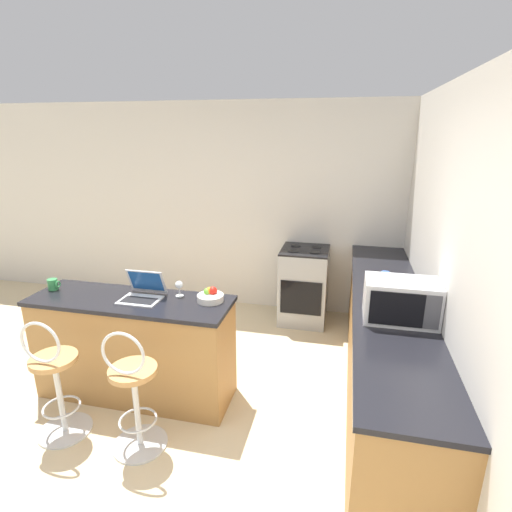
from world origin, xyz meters
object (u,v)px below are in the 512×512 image
object	(u,v)px
fruit_bowl	(210,296)
mug_blue	(385,276)
bar_stool_near	(55,382)
microwave	(401,301)
bar_stool_far	(134,394)
wine_glass_tall	(179,286)
stove_range	(304,285)
mug_green	(53,284)
laptop	(143,292)

from	to	relation	value
fruit_bowl	mug_blue	world-z (taller)	fruit_bowl
bar_stool_near	microwave	world-z (taller)	microwave
bar_stool_far	fruit_bowl	bearing A→B (deg)	63.68
microwave	wine_glass_tall	size ratio (longest dim) A/B	3.83
bar_stool_far	stove_range	distance (m)	2.55
microwave	wine_glass_tall	world-z (taller)	microwave
stove_range	mug_blue	xyz separation A→B (m)	(0.84, -0.89, 0.50)
stove_range	wine_glass_tall	size ratio (longest dim) A/B	6.81
microwave	mug_blue	world-z (taller)	microwave
bar_stool_near	fruit_bowl	xyz separation A→B (m)	(0.99, 0.70, 0.49)
stove_range	bar_stool_far	bearing A→B (deg)	-111.63
fruit_bowl	microwave	bearing A→B (deg)	-0.87
mug_green	mug_blue	bearing A→B (deg)	16.85
laptop	mug_blue	size ratio (longest dim) A/B	3.50
mug_green	bar_stool_far	bearing A→B (deg)	-30.01
microwave	mug_green	world-z (taller)	microwave
microwave	mug_green	size ratio (longest dim) A/B	5.04
fruit_bowl	mug_green	distance (m)	1.43
bar_stool_far	laptop	world-z (taller)	laptop
laptop	fruit_bowl	bearing A→B (deg)	7.47
laptop	stove_range	bearing A→B (deg)	56.42
laptop	stove_range	world-z (taller)	laptop
laptop	mug_blue	xyz separation A→B (m)	(1.99, 0.86, -0.01)
mug_blue	microwave	bearing A→B (deg)	-87.32
bar_stool_near	mug_green	world-z (taller)	mug_green
bar_stool_near	microwave	bearing A→B (deg)	15.45
bar_stool_near	bar_stool_far	distance (m)	0.64
wine_glass_tall	stove_range	bearing A→B (deg)	61.79
microwave	mug_blue	size ratio (longest dim) A/B	5.53
wine_glass_tall	fruit_bowl	distance (m)	0.29
stove_range	mug_green	size ratio (longest dim) A/B	8.97
mug_blue	stove_range	bearing A→B (deg)	133.34
bar_stool_far	microwave	size ratio (longest dim) A/B	1.91
laptop	stove_range	xyz separation A→B (m)	(1.16, 1.74, -0.51)
fruit_bowl	bar_stool_near	bearing A→B (deg)	-144.67
wine_glass_tall	fruit_bowl	size ratio (longest dim) A/B	0.63
bar_stool_near	mug_blue	distance (m)	2.88
bar_stool_near	mug_green	bearing A→B (deg)	124.92
bar_stool_near	mug_green	size ratio (longest dim) A/B	9.64
bar_stool_far	stove_range	size ratio (longest dim) A/B	1.07
microwave	mug_green	distance (m)	2.89
fruit_bowl	laptop	bearing A→B (deg)	-172.53
wine_glass_tall	mug_green	distance (m)	1.14
microwave	mug_blue	xyz separation A→B (m)	(-0.04, 0.81, -0.11)
laptop	fruit_bowl	world-z (taller)	laptop
bar_stool_near	mug_blue	world-z (taller)	mug_blue
bar_stool_near	bar_stool_far	xyz separation A→B (m)	(0.64, 0.00, 0.00)
mug_blue	bar_stool_near	bearing A→B (deg)	-148.44
bar_stool_far	laptop	xyz separation A→B (m)	(-0.22, 0.63, 0.51)
laptop	microwave	world-z (taller)	microwave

